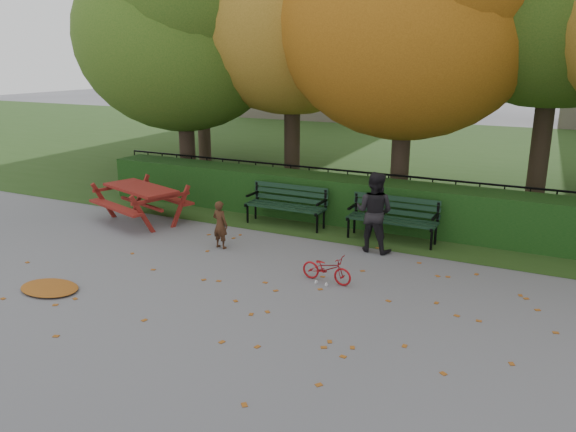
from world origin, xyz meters
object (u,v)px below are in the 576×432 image
at_px(adult, 374,212).
at_px(bicycle, 327,269).
at_px(tree_a, 185,19).
at_px(bench_right, 393,215).
at_px(picnic_table, 141,195).
at_px(bench_left, 287,202).
at_px(child, 220,225).

distance_m(adult, bicycle, 1.93).
height_order(tree_a, bicycle, tree_a).
xyz_separation_m(tree_a, bench_right, (6.29, -1.88, -4.00)).
relative_size(picnic_table, adult, 1.48).
distance_m(bench_left, child, 2.03).
xyz_separation_m(child, adult, (2.71, 1.17, 0.30)).
height_order(picnic_table, adult, adult).
bearing_deg(picnic_table, adult, 23.22).
bearing_deg(bench_left, picnic_table, -157.03).
xyz_separation_m(bench_left, adult, (2.25, -0.80, 0.25)).
height_order(picnic_table, bicycle, picnic_table).
bearing_deg(bench_right, adult, -100.60).
height_order(tree_a, picnic_table, tree_a).
bearing_deg(picnic_table, child, 2.77).
relative_size(tree_a, adult, 4.84).
height_order(adult, bicycle, adult).
distance_m(bench_right, adult, 0.85).
height_order(bench_left, adult, adult).
bearing_deg(bicycle, adult, -0.74).
xyz_separation_m(tree_a, bench_left, (3.89, -1.88, -4.00)).
bearing_deg(bench_right, child, -145.33).
bearing_deg(child, picnic_table, -6.74).
height_order(picnic_table, child, child).
relative_size(tree_a, picnic_table, 3.28).
bearing_deg(bench_right, tree_a, 163.39).
relative_size(picnic_table, child, 2.42).
distance_m(bench_left, picnic_table, 3.27).
bearing_deg(bicycle, tree_a, 57.92).
bearing_deg(adult, bicycle, 89.10).
height_order(tree_a, bench_left, tree_a).
relative_size(bench_left, bench_right, 1.00).
height_order(tree_a, child, tree_a).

